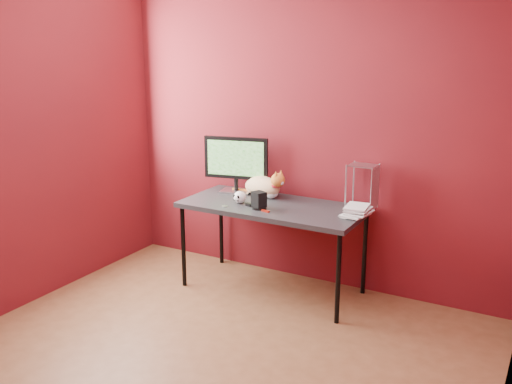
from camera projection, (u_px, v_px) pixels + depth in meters
The scene contains 11 objects.
room at pixel (187, 150), 3.26m from camera, with size 3.52×3.52×2.61m.
desk at pixel (273, 210), 4.68m from camera, with size 1.50×0.70×0.75m.
monitor at pixel (236, 162), 4.97m from camera, with size 0.57×0.24×0.50m.
cat at pixel (263, 186), 4.91m from camera, with size 0.55×0.31×0.26m.
skull_mug at pixel (240, 197), 4.70m from camera, with size 0.10×0.11×0.10m.
speaker at pixel (259, 201), 4.54m from camera, with size 0.13×0.12×0.14m.
book_stack at pixel (350, 157), 4.30m from camera, with size 0.21×0.26×0.91m.
wire_rack at pixel (362, 187), 4.52m from camera, with size 0.22×0.18×0.36m.
pocket_knife at pixel (265, 211), 4.47m from camera, with size 0.07×0.02×0.01m, color #98170B.
black_gadget at pixel (249, 205), 4.63m from camera, with size 0.05×0.03×0.02m, color black.
washer at pixel (225, 206), 4.62m from camera, with size 0.05×0.05×0.00m, color #A5A5A9.
Camera 1 is at (1.91, -2.62, 2.05)m, focal length 40.00 mm.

